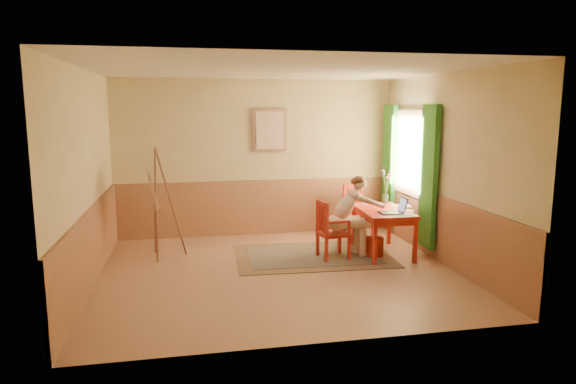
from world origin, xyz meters
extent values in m
cube|color=#A5775A|center=(0.00, 0.00, -0.01)|extent=(5.00, 4.50, 0.02)
cube|color=white|center=(0.00, 0.00, 2.81)|extent=(5.00, 4.50, 0.02)
cube|color=#CEBC7E|center=(0.00, 2.26, 1.40)|extent=(5.00, 0.02, 2.80)
cube|color=#CEBC7E|center=(0.00, -2.26, 1.40)|extent=(5.00, 0.02, 2.80)
cube|color=#CEBC7E|center=(-2.51, 0.00, 1.40)|extent=(0.02, 4.50, 2.80)
cube|color=#CEBC7E|center=(2.51, 0.00, 1.40)|extent=(0.02, 4.50, 2.80)
cube|color=#A7704E|center=(0.00, 2.23, 0.50)|extent=(5.00, 0.04, 1.00)
cube|color=#A7704E|center=(-2.48, 0.00, 0.50)|extent=(0.04, 4.50, 1.00)
cube|color=#A7704E|center=(2.48, 0.00, 0.50)|extent=(0.04, 4.50, 1.00)
cube|color=white|center=(2.47, 1.10, 1.55)|extent=(0.02, 1.00, 1.30)
cube|color=tan|center=(2.45, 1.10, 1.55)|extent=(0.03, 1.12, 1.42)
cube|color=#3F9034|center=(2.40, 0.32, 1.25)|extent=(0.08, 0.45, 2.20)
cube|color=#3F9034|center=(2.40, 1.88, 1.25)|extent=(0.08, 0.45, 2.20)
cube|color=tan|center=(0.25, 2.21, 1.90)|extent=(0.60, 0.04, 0.76)
cube|color=beige|center=(0.25, 2.19, 1.90)|extent=(0.50, 0.02, 0.66)
cube|color=#8C7251|center=(0.67, 0.65, 0.01)|extent=(2.47, 1.70, 0.01)
cube|color=black|center=(0.67, 0.65, 0.01)|extent=(2.05, 1.29, 0.01)
cube|color=red|center=(1.78, 0.56, 0.70)|extent=(0.77, 1.23, 0.04)
cube|color=red|center=(1.78, 0.56, 0.63)|extent=(0.66, 1.12, 0.10)
cube|color=red|center=(1.44, 0.02, 0.34)|extent=(0.06, 0.06, 0.68)
cube|color=red|center=(2.07, 0.00, 0.34)|extent=(0.06, 0.06, 0.68)
cube|color=red|center=(1.49, 1.12, 0.34)|extent=(0.06, 0.06, 0.68)
cube|color=red|center=(2.11, 1.10, 0.34)|extent=(0.06, 0.06, 0.68)
cube|color=red|center=(0.94, 0.47, 0.39)|extent=(0.47, 0.45, 0.04)
cube|color=red|center=(0.78, 0.27, 0.18)|extent=(0.05, 0.05, 0.37)
cube|color=red|center=(1.15, 0.32, 0.18)|extent=(0.05, 0.05, 0.37)
cube|color=red|center=(0.73, 0.62, 0.18)|extent=(0.05, 0.05, 0.37)
cube|color=red|center=(1.11, 0.67, 0.18)|extent=(0.05, 0.05, 0.37)
cube|color=red|center=(0.78, 0.27, 0.66)|extent=(0.05, 0.05, 0.50)
cube|color=red|center=(0.73, 0.62, 0.66)|extent=(0.05, 0.05, 0.50)
cube|color=red|center=(0.76, 0.45, 0.88)|extent=(0.10, 0.40, 0.05)
cube|color=red|center=(0.77, 0.36, 0.65)|extent=(0.03, 0.04, 0.41)
cube|color=red|center=(0.76, 0.45, 0.65)|extent=(0.03, 0.04, 0.41)
cube|color=red|center=(0.75, 0.54, 0.65)|extent=(0.03, 0.04, 0.41)
cube|color=red|center=(0.97, 0.29, 0.61)|extent=(0.37, 0.08, 0.03)
cube|color=red|center=(1.14, 0.32, 0.51)|extent=(0.04, 0.04, 0.20)
cube|color=red|center=(0.92, 0.65, 0.61)|extent=(0.37, 0.08, 0.03)
cube|color=red|center=(1.10, 0.67, 0.51)|extent=(0.04, 0.04, 0.20)
cube|color=red|center=(1.75, 1.64, 0.40)|extent=(0.51, 0.52, 0.04)
cube|color=red|center=(1.53, 1.78, 0.19)|extent=(0.06, 0.06, 0.38)
cube|color=red|center=(1.62, 1.41, 0.19)|extent=(0.06, 0.06, 0.38)
cube|color=red|center=(1.88, 1.87, 0.19)|extent=(0.06, 0.06, 0.38)
cube|color=red|center=(1.98, 1.50, 0.19)|extent=(0.06, 0.06, 0.38)
cube|color=red|center=(1.53, 1.78, 0.68)|extent=(0.06, 0.06, 0.52)
cube|color=red|center=(1.88, 1.87, 0.68)|extent=(0.06, 0.06, 0.52)
cube|color=red|center=(1.70, 1.82, 0.91)|extent=(0.41, 0.15, 0.06)
cube|color=red|center=(1.61, 1.80, 0.67)|extent=(0.05, 0.04, 0.42)
cube|color=red|center=(1.70, 1.82, 0.67)|extent=(0.05, 0.04, 0.42)
cube|color=red|center=(1.79, 1.85, 0.67)|extent=(0.05, 0.04, 0.42)
cube|color=red|center=(1.57, 1.59, 0.63)|extent=(0.13, 0.38, 0.03)
cube|color=red|center=(1.62, 1.41, 0.53)|extent=(0.05, 0.05, 0.21)
cube|color=red|center=(1.93, 1.68, 0.63)|extent=(0.13, 0.38, 0.03)
cube|color=red|center=(1.97, 1.51, 0.53)|extent=(0.05, 0.05, 0.21)
ellipsoid|color=beige|center=(0.97, 0.48, 0.56)|extent=(0.33, 0.39, 0.23)
cylinder|color=beige|center=(1.20, 0.42, 0.55)|extent=(0.46, 0.21, 0.16)
cylinder|color=beige|center=(1.17, 0.60, 0.55)|extent=(0.46, 0.21, 0.16)
cylinder|color=beige|center=(1.41, 0.45, 0.29)|extent=(0.13, 0.13, 0.51)
cylinder|color=beige|center=(1.38, 0.62, 0.29)|extent=(0.13, 0.13, 0.51)
cube|color=beige|center=(1.47, 0.45, 0.04)|extent=(0.22, 0.12, 0.07)
cube|color=beige|center=(1.45, 0.63, 0.04)|extent=(0.22, 0.12, 0.07)
ellipsoid|color=beige|center=(1.12, 0.50, 0.78)|extent=(0.52, 0.35, 0.53)
ellipsoid|color=beige|center=(1.27, 0.52, 0.98)|extent=(0.24, 0.32, 0.18)
sphere|color=beige|center=(1.38, 0.53, 1.14)|extent=(0.23, 0.23, 0.20)
ellipsoid|color=#57321D|center=(1.36, 0.53, 1.20)|extent=(0.21, 0.22, 0.14)
sphere|color=#57321D|center=(1.28, 0.52, 1.19)|extent=(0.12, 0.12, 0.11)
cylinder|color=beige|center=(1.39, 0.38, 0.92)|extent=(0.22, 0.09, 0.15)
cylinder|color=beige|center=(1.61, 0.43, 0.84)|extent=(0.30, 0.18, 0.17)
sphere|color=beige|center=(1.48, 0.39, 0.89)|extent=(0.10, 0.10, 0.09)
sphere|color=beige|center=(1.73, 0.48, 0.79)|extent=(0.08, 0.08, 0.07)
cylinder|color=beige|center=(1.35, 0.68, 0.92)|extent=(0.24, 0.14, 0.15)
cylinder|color=beige|center=(1.57, 0.69, 0.84)|extent=(0.30, 0.11, 0.17)
sphere|color=beige|center=(1.44, 0.70, 0.89)|extent=(0.10, 0.10, 0.09)
sphere|color=beige|center=(1.71, 0.67, 0.79)|extent=(0.08, 0.08, 0.07)
cube|color=#1E2338|center=(1.77, 0.26, 0.73)|extent=(0.34, 0.24, 0.02)
cube|color=#2D3342|center=(1.77, 0.26, 0.73)|extent=(0.29, 0.19, 0.00)
cube|color=#1E2338|center=(1.97, 0.25, 0.85)|extent=(0.07, 0.24, 0.22)
cube|color=#99BFF2|center=(1.96, 0.25, 0.84)|extent=(0.05, 0.20, 0.18)
cube|color=white|center=(1.93, 0.05, 0.72)|extent=(0.31, 0.23, 0.00)
cube|color=white|center=(2.18, 0.78, 0.72)|extent=(0.36, 0.31, 0.00)
cube|color=white|center=(1.78, 1.08, 0.72)|extent=(0.34, 0.27, 0.00)
cube|color=white|center=(2.05, 0.41, 0.72)|extent=(0.37, 0.33, 0.00)
cylinder|color=#3F724C|center=(2.02, 1.07, 0.79)|extent=(0.11, 0.11, 0.15)
cylinder|color=#3F7233|center=(2.01, 1.13, 1.05)|extent=(0.02, 0.13, 0.39)
sphere|color=#728CD8|center=(2.00, 1.19, 1.24)|extent=(0.08, 0.08, 0.06)
cylinder|color=#3F7233|center=(1.98, 1.04, 1.06)|extent=(0.08, 0.07, 0.41)
sphere|color=pink|center=(1.95, 1.01, 1.26)|extent=(0.05, 0.05, 0.04)
cylinder|color=#3F7233|center=(2.03, 1.08, 1.00)|extent=(0.04, 0.04, 0.31)
sphere|color=pink|center=(2.05, 1.09, 1.15)|extent=(0.06, 0.06, 0.05)
cylinder|color=#3F7233|center=(1.98, 1.02, 1.04)|extent=(0.10, 0.10, 0.39)
sphere|color=#728CD8|center=(1.93, 0.98, 1.23)|extent=(0.07, 0.07, 0.05)
cylinder|color=#3F7233|center=(2.07, 1.09, 1.02)|extent=(0.10, 0.06, 0.34)
sphere|color=pink|center=(2.11, 1.11, 1.19)|extent=(0.06, 0.06, 0.05)
cylinder|color=#3F7233|center=(2.04, 1.08, 1.02)|extent=(0.06, 0.04, 0.35)
sphere|color=pink|center=(2.07, 1.09, 1.20)|extent=(0.06, 0.06, 0.05)
cylinder|color=#3F7233|center=(2.06, 1.10, 1.04)|extent=(0.10, 0.07, 0.39)
sphere|color=#728CD8|center=(2.11, 1.13, 1.24)|extent=(0.06, 0.06, 0.05)
cylinder|color=#B11F0C|center=(1.60, 0.45, 0.15)|extent=(0.31, 0.31, 0.30)
cylinder|color=brown|center=(-1.70, 0.93, 0.85)|extent=(0.05, 0.31, 1.71)
cylinder|color=brown|center=(-1.73, 1.20, 0.85)|extent=(0.12, 0.31, 1.71)
cylinder|color=brown|center=(-1.48, 1.09, 0.85)|extent=(0.45, 0.08, 1.71)
cylinder|color=brown|center=(-1.73, 1.06, 0.78)|extent=(0.08, 0.48, 0.03)
cube|color=brown|center=(-1.68, 1.07, 0.78)|extent=(0.11, 0.52, 0.03)
cube|color=tan|center=(-1.76, 1.06, 1.08)|extent=(0.21, 0.77, 0.57)
cube|color=beige|center=(-1.74, 1.06, 1.08)|extent=(0.17, 0.69, 0.49)
camera|label=1|loc=(-1.21, -6.77, 2.30)|focal=31.52mm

